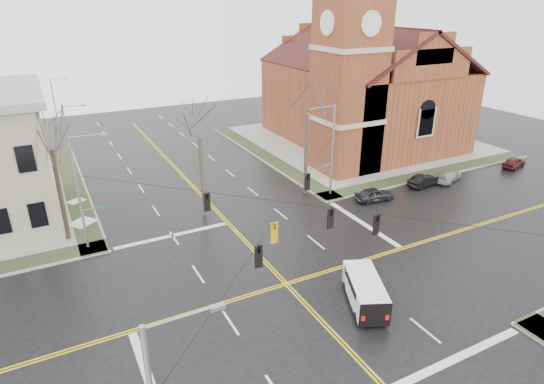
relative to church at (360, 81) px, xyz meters
name	(u,v)px	position (x,y,z in m)	size (l,w,h in m)	color
ground	(286,284)	(-24.76, -24.78, -8.43)	(120.00, 120.00, 0.00)	black
sidewalks	(286,283)	(-24.76, -24.78, -8.36)	(80.00, 80.00, 0.17)	gray
road_markings	(286,284)	(-24.76, -24.78, -8.43)	(100.00, 100.00, 0.01)	gold
church	(360,81)	(0.00, 0.00, 0.00)	(24.28, 27.48, 27.50)	brown
signal_pole_ne	(331,148)	(-13.44, -13.28, -3.48)	(2.75, 0.22, 9.00)	gray
signal_pole_nw	(80,190)	(-36.09, -13.28, -3.48)	(2.75, 0.22, 9.00)	gray
span_wires	(287,202)	(-24.76, -24.78, -2.23)	(23.02, 23.02, 0.03)	black
traffic_signals	(292,217)	(-24.76, -25.45, -2.98)	(8.21, 8.26, 1.30)	black
streetlight_north_a	(70,140)	(-35.42, 3.22, -3.97)	(2.30, 0.20, 8.00)	gray
streetlight_north_b	(56,104)	(-35.42, 23.22, -3.97)	(2.30, 0.20, 8.00)	gray
cargo_van	(364,288)	(-21.39, -28.94, -7.32)	(3.77, 5.28, 1.89)	white
parked_car_a	(374,194)	(-10.26, -16.41, -7.77)	(1.56, 3.87, 1.32)	black
parked_car_b	(424,181)	(-3.24, -15.90, -7.80)	(1.34, 3.85, 1.27)	black
parked_car_c	(449,175)	(0.29, -15.94, -7.80)	(1.79, 4.39, 1.28)	#9D9D9F
parked_car_d	(514,162)	(10.39, -16.42, -7.79)	(1.51, 3.75, 1.28)	#461418
tree_nw_far	(50,144)	(-37.46, -10.99, -0.26)	(4.00, 4.00, 11.29)	#322820
tree_nw_near	(199,132)	(-26.09, -11.95, -0.60)	(4.00, 4.00, 10.82)	#322820
tree_ne	(307,109)	(-15.40, -11.90, 0.25)	(4.00, 4.00, 12.01)	#322820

